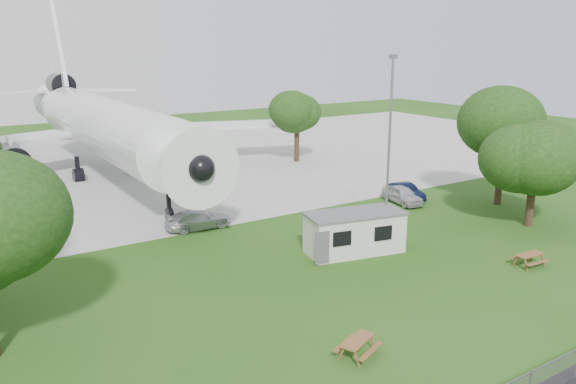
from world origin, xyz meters
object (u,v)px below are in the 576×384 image
site_cabin (355,232)px  picnic_east (529,266)px  airliner (101,123)px  picnic_west (357,356)px

site_cabin → picnic_east: size_ratio=3.87×
airliner → picnic_east: airliner is taller
airliner → picnic_east: bearing=-68.5°
site_cabin → picnic_east: site_cabin is taller
picnic_west → airliner: bearing=66.9°
picnic_west → picnic_east: same height
airliner → picnic_east: size_ratio=26.52×
airliner → site_cabin: size_ratio=6.86×
airliner → picnic_west: airliner is taller
airliner → picnic_west: (-0.22, -39.50, -5.27)m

